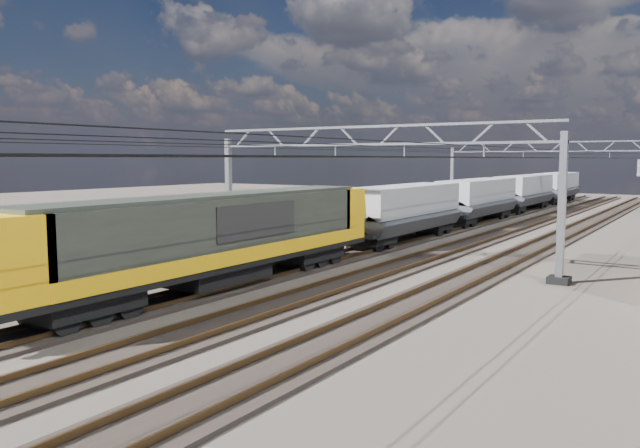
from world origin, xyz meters
The scene contains 13 objects.
ground centered at (0.00, 0.00, 0.00)m, with size 160.00×160.00×0.00m, color black.
track_outer_west centered at (-6.00, 0.00, 0.07)m, with size 2.60×140.00×0.30m.
track_loco centered at (-2.00, 0.00, 0.07)m, with size 2.60×140.00×0.30m.
track_inner_east centered at (2.00, 0.00, 0.07)m, with size 2.60×140.00×0.30m.
track_outer_east centered at (6.00, 0.00, 0.07)m, with size 2.60×140.00×0.30m.
catenary_gantry_mid centered at (0.00, 4.00, 3.91)m, with size 19.90×0.90×7.11m.
catenary_gantry_far centered at (0.00, 40.00, 3.91)m, with size 19.90×0.90×7.11m.
overhead_wires centered at (0.00, 8.00, 5.75)m, with size 12.03×140.00×0.53m.
locomotive centered at (-2.00, -5.20, 2.33)m, with size 2.76×21.10×3.62m.
hopper_wagon_lead centered at (-2.00, 12.50, 2.23)m, with size 3.38×13.00×3.25m.
hopper_wagon_mid centered at (-2.00, 26.70, 2.23)m, with size 3.38×13.00×3.25m.
hopper_wagon_third centered at (-2.00, 40.90, 2.23)m, with size 3.38×13.00×3.25m.
hopper_wagon_fourth centered at (-2.00, 55.10, 2.23)m, with size 3.38×13.00×3.25m.
Camera 1 is at (15.43, -24.14, 5.43)m, focal length 35.00 mm.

